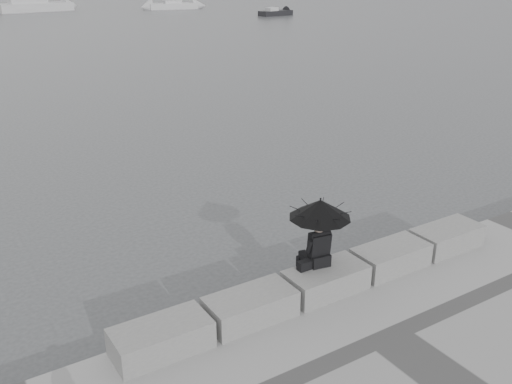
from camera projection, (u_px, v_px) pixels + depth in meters
ground at (310, 303)px, 11.55m from camera, size 360.00×360.00×0.00m
stone_block_far_left at (161, 339)px, 9.23m from camera, size 1.60×0.80×0.50m
stone_block_left at (250, 307)px, 10.07m from camera, size 1.60×0.80×0.50m
stone_block_centre at (326, 280)px, 10.91m from camera, size 1.60×0.80×0.50m
stone_block_right at (390, 257)px, 11.75m from camera, size 1.60×0.80×0.50m
stone_block_far_right at (447, 238)px, 12.59m from camera, size 1.60×0.80×0.50m
seated_person at (320, 217)px, 10.59m from camera, size 1.18×1.18×1.39m
bag at (305, 265)px, 10.76m from camera, size 0.28×0.16×0.18m
sailboat_right at (173, 5)px, 81.01m from camera, size 7.09×3.58×12.90m
motor_cruiser at (36, 5)px, 76.99m from camera, size 9.78×3.54×4.50m
small_motorboat at (276, 13)px, 71.52m from camera, size 4.62×2.10×1.10m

